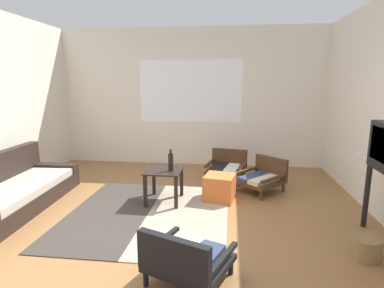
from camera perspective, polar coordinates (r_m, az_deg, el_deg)
name	(u,v)px	position (r m, az deg, el deg)	size (l,w,h in m)	color
ground_plane	(156,232)	(3.63, -6.60, -15.81)	(7.80, 7.80, 0.00)	olive
far_wall_with_window	(191,98)	(6.25, -0.24, 8.54)	(5.60, 0.13, 2.70)	silver
area_rug	(148,214)	(4.08, -8.05, -12.59)	(2.00, 2.19, 0.01)	#38332D
couch	(12,192)	(4.80, -30.30, -7.71)	(0.89, 2.10, 0.71)	black
coffee_table	(164,177)	(4.33, -5.15, -6.03)	(0.49, 0.56, 0.47)	black
armchair_by_window	(227,166)	(5.42, 6.46, -4.06)	(0.74, 0.72, 0.48)	#472D19
armchair_striped_foreground	(185,259)	(2.69, -1.24, -20.41)	(0.80, 0.77, 0.50)	black
armchair_corner	(263,176)	(4.91, 12.89, -5.82)	(0.85, 0.85, 0.50)	#472D19
ottoman_orange	(220,187)	(4.46, 5.11, -7.98)	(0.41, 0.41, 0.36)	#D1662D
glass_bottle	(171,162)	(4.20, -3.94, -3.30)	(0.07, 0.07, 0.30)	black
wicker_basket	(366,248)	(3.51, 29.38, -16.36)	(0.28, 0.28, 0.21)	olive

